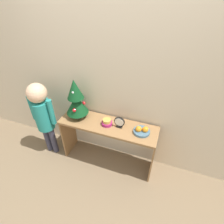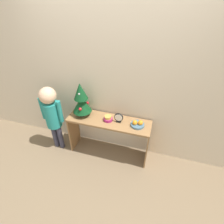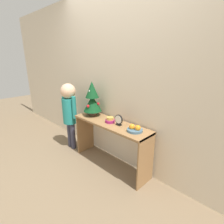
# 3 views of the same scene
# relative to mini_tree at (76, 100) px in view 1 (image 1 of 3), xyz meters

# --- Properties ---
(ground_plane) EXTENTS (12.00, 12.00, 0.00)m
(ground_plane) POSITION_rel_mini_tree_xyz_m (0.43, -0.20, -0.95)
(ground_plane) COLOR #7A664C
(back_wall) EXTENTS (7.00, 0.05, 2.50)m
(back_wall) POSITION_rel_mini_tree_xyz_m (0.43, 0.21, 0.30)
(back_wall) COLOR beige
(back_wall) RESTS_ON ground_plane
(console_table) EXTENTS (1.26, 0.36, 0.69)m
(console_table) POSITION_rel_mini_tree_xyz_m (0.43, -0.02, -0.41)
(console_table) COLOR olive
(console_table) RESTS_ON ground_plane
(mini_tree) EXTENTS (0.28, 0.28, 0.54)m
(mini_tree) POSITION_rel_mini_tree_xyz_m (0.00, 0.00, 0.00)
(mini_tree) COLOR #4C3828
(mini_tree) RESTS_ON console_table
(fruit_bowl) EXTENTS (0.20, 0.20, 0.09)m
(fruit_bowl) POSITION_rel_mini_tree_xyz_m (0.86, -0.02, -0.23)
(fruit_bowl) COLOR #476B84
(fruit_bowl) RESTS_ON console_table
(singing_bowl) EXTENTS (0.14, 0.14, 0.08)m
(singing_bowl) POSITION_rel_mini_tree_xyz_m (0.42, -0.02, -0.23)
(singing_bowl) COLOR #9E2366
(singing_bowl) RESTS_ON console_table
(desk_clock) EXTENTS (0.13, 0.04, 0.15)m
(desk_clock) POSITION_rel_mini_tree_xyz_m (0.58, -0.02, -0.19)
(desk_clock) COLOR black
(desk_clock) RESTS_ON console_table
(child_figure) EXTENTS (0.37, 0.25, 1.16)m
(child_figure) POSITION_rel_mini_tree_xyz_m (-0.45, -0.14, -0.21)
(child_figure) COLOR #38384C
(child_figure) RESTS_ON ground_plane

